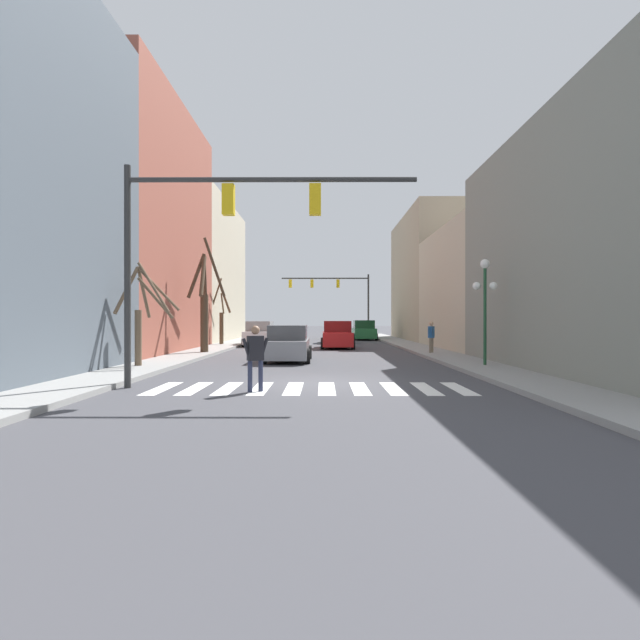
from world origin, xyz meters
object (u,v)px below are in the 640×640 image
at_px(traffic_signal_near, 215,224).
at_px(car_parked_right_far, 260,334).
at_px(street_tree_right_mid, 221,318).
at_px(car_driving_away_lane, 364,331).
at_px(pedestrian_near_right_corner, 431,334).
at_px(car_parked_left_mid, 288,344).
at_px(street_tree_left_mid, 204,303).
at_px(street_lamp_right_corner, 485,290).
at_px(car_parked_right_mid, 336,333).
at_px(street_tree_right_near, 142,314).
at_px(pedestrian_on_left_sidewalk, 255,353).
at_px(car_parked_left_near, 337,336).
at_px(traffic_signal_far, 336,290).

bearing_deg(traffic_signal_near, car_parked_right_far, 93.97).
height_order(car_parked_right_far, street_tree_right_mid, street_tree_right_mid).
xyz_separation_m(car_driving_away_lane, pedestrian_near_right_corner, (1.91, -19.30, 0.28)).
bearing_deg(car_parked_left_mid, traffic_signal_near, -9.13).
xyz_separation_m(car_parked_right_far, car_driving_away_lane, (8.19, 9.88, 0.02)).
bearing_deg(street_tree_left_mid, street_lamp_right_corner, -30.82).
bearing_deg(car_driving_away_lane, car_parked_right_mid, 155.30).
xyz_separation_m(street_lamp_right_corner, pedestrian_near_right_corner, (-0.54, 6.91, -1.91)).
relative_size(car_parked_right_far, street_tree_right_near, 1.23).
height_order(car_parked_left_mid, pedestrian_on_left_sidewalk, pedestrian_on_left_sidewalk).
bearing_deg(car_parked_left_near, street_tree_right_near, 150.45).
height_order(traffic_signal_far, car_parked_right_mid, traffic_signal_far).
bearing_deg(street_tree_right_mid, pedestrian_on_left_sidewalk, -76.27).
height_order(car_parked_right_mid, street_tree_right_mid, street_tree_right_mid).
distance_m(traffic_signal_near, pedestrian_near_right_corner, 15.33).
bearing_deg(pedestrian_on_left_sidewalk, pedestrian_near_right_corner, -148.87).
xyz_separation_m(car_parked_right_mid, street_tree_right_near, (-7.85, -20.74, 1.31)).
height_order(car_parked_left_mid, street_tree_left_mid, street_tree_left_mid).
xyz_separation_m(street_lamp_right_corner, street_tree_right_mid, (-13.27, 15.83, -1.03)).
bearing_deg(car_parked_right_mid, street_tree_left_mid, 150.44).
height_order(car_parked_left_near, car_driving_away_lane, car_driving_away_lane).
height_order(pedestrian_near_right_corner, pedestrian_on_left_sidewalk, pedestrian_near_right_corner).
bearing_deg(traffic_signal_far, car_driving_away_lane, -68.13).
bearing_deg(car_driving_away_lane, street_tree_right_mid, 133.78).
distance_m(traffic_signal_near, car_parked_right_mid, 26.31).
relative_size(pedestrian_on_left_sidewalk, street_tree_right_mid, 0.37).
xyz_separation_m(traffic_signal_far, car_parked_right_far, (-5.78, -15.88, -4.09)).
relative_size(street_lamp_right_corner, car_parked_right_mid, 0.96).
bearing_deg(pedestrian_near_right_corner, traffic_signal_far, -135.28).
height_order(street_lamp_right_corner, car_parked_left_near, street_lamp_right_corner).
distance_m(car_parked_left_mid, car_parked_right_mid, 17.23).
height_order(car_parked_right_far, street_tree_right_near, street_tree_right_near).
xyz_separation_m(traffic_signal_near, street_tree_right_mid, (-4.14, 21.15, -2.53)).
distance_m(car_parked_left_mid, car_parked_right_far, 13.26).
height_order(traffic_signal_near, pedestrian_on_left_sidewalk, traffic_signal_near).
bearing_deg(street_tree_left_mid, car_parked_right_far, 78.35).
distance_m(car_parked_left_mid, pedestrian_near_right_corner, 8.02).
distance_m(traffic_signal_near, street_tree_right_mid, 21.70).
xyz_separation_m(pedestrian_near_right_corner, street_tree_left_mid, (-11.93, 0.53, 1.66)).
bearing_deg(traffic_signal_far, traffic_signal_near, -96.51).
bearing_deg(street_tree_right_mid, street_tree_left_mid, -84.54).
height_order(car_parked_left_near, pedestrian_on_left_sidewalk, car_parked_left_near).
bearing_deg(car_parked_left_near, traffic_signal_near, 168.17).
distance_m(street_lamp_right_corner, street_tree_right_mid, 20.68).
xyz_separation_m(car_driving_away_lane, street_tree_left_mid, (-10.02, -18.77, 1.94)).
xyz_separation_m(street_lamp_right_corner, car_driving_away_lane, (-2.45, 26.20, -2.19)).
distance_m(traffic_signal_far, car_parked_right_mid, 12.49).
bearing_deg(car_driving_away_lane, street_tree_left_mid, 151.89).
distance_m(car_parked_left_mid, street_tree_right_near, 6.54).
xyz_separation_m(car_parked_left_near, car_parked_right_mid, (0.13, 7.11, -0.04)).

